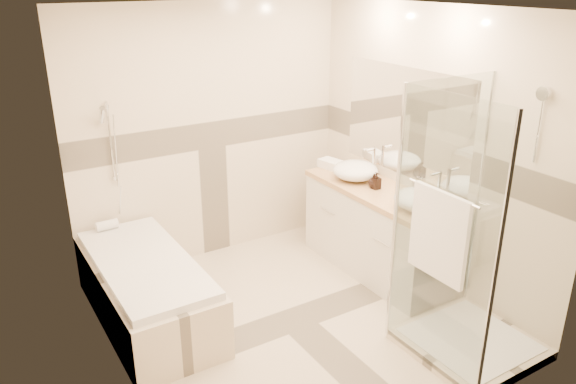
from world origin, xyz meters
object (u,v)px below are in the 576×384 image
vessel_sink_near (355,170)px  vessel_sink_far (419,199)px  bathtub (147,287)px  shower_enclosure (457,292)px  amenity_bottle_a (376,181)px  vanity (376,230)px  amenity_bottle_b (374,181)px

vessel_sink_near → vessel_sink_far: 0.86m
vessel_sink_far → bathtub: bearing=157.5°
shower_enclosure → vessel_sink_far: size_ratio=4.84×
vessel_sink_near → amenity_bottle_a: bearing=-90.0°
vessel_sink_near → vanity: bearing=-86.6°
vanity → amenity_bottle_a: 0.50m
amenity_bottle_b → vessel_sink_far: bearing=-90.0°
vessel_sink_far → amenity_bottle_b: size_ratio=3.11×
bathtub → vessel_sink_far: (2.13, -0.88, 0.63)m
vanity → bathtub: bearing=170.8°
vanity → amenity_bottle_b: 0.49m
amenity_bottle_b → shower_enclosure: bearing=-101.7°
vanity → vessel_sink_near: size_ratio=3.67×
bathtub → shower_enclosure: 2.47m
amenity_bottle_b → bathtub: bearing=172.0°
bathtub → amenity_bottle_a: 2.24m
vessel_sink_far → amenity_bottle_b: bearing=90.0°
vanity → amenity_bottle_b: amenity_bottle_b is taller
shower_enclosure → vessel_sink_far: (0.27, 0.74, 0.43)m
vanity → vessel_sink_far: 0.74m
shower_enclosure → amenity_bottle_a: shower_enclosure is taller
vessel_sink_near → amenity_bottle_a: 0.31m
amenity_bottle_a → vessel_sink_far: bearing=-90.0°
bathtub → amenity_bottle_b: 2.24m
bathtub → vessel_sink_far: bearing=-22.5°
vanity → amenity_bottle_a: amenity_bottle_a is taller
vessel_sink_far → shower_enclosure: bearing=-110.3°
vessel_sink_far → amenity_bottle_b: (0.00, 0.58, -0.02)m
vessel_sink_far → amenity_bottle_b: vessel_sink_far is taller
amenity_bottle_b → vanity: bearing=-68.6°
bathtub → vanity: 2.18m
bathtub → amenity_bottle_a: (2.13, -0.33, 0.62)m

